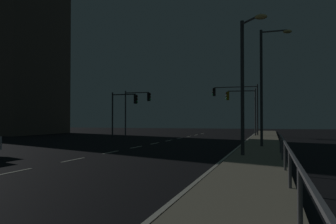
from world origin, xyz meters
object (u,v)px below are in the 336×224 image
Objects in this scene: traffic_light_mid_right at (242,103)px; traffic_light_near_right at (238,99)px; traffic_light_far_center at (124,106)px; street_lamp_corner at (266,76)px; traffic_light_far_left at (136,104)px; street_lamp_mid_block at (246,72)px.

traffic_light_near_right is at bearing 113.51° from traffic_light_mid_right.
street_lamp_corner reaches higher than traffic_light_far_center.
traffic_light_mid_right is 0.99× the size of traffic_light_far_left.
street_lamp_mid_block is at bearing -85.09° from traffic_light_mid_right.
traffic_light_far_left is at bearing 123.81° from street_lamp_mid_block.
street_lamp_mid_block reaches higher than traffic_light_mid_right.
traffic_light_mid_right reaches higher than traffic_light_far_center.
street_lamp_corner reaches higher than traffic_light_mid_right.
traffic_light_mid_right is at bearing 99.92° from street_lamp_corner.
street_lamp_corner reaches higher than traffic_light_far_left.
street_lamp_corner is at bearing -80.08° from traffic_light_mid_right.
traffic_light_near_right is 1.20× the size of traffic_light_far_center.
traffic_light_far_center is 0.93× the size of traffic_light_mid_right.
traffic_light_near_right reaches higher than traffic_light_far_center.
traffic_light_far_left is 20.23m from street_lamp_corner.
street_lamp_corner is (14.77, -10.74, 1.36)m from traffic_light_far_center.
street_lamp_mid_block reaches higher than traffic_light_near_right.
traffic_light_far_center is (-11.35, -6.58, -0.90)m from traffic_light_near_right.
traffic_light_far_center is 3.25m from traffic_light_far_left.
street_lamp_mid_block is at bearing -97.37° from street_lamp_corner.
traffic_light_far_center is 18.31m from street_lamp_corner.
street_lamp_corner reaches higher than traffic_light_near_right.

